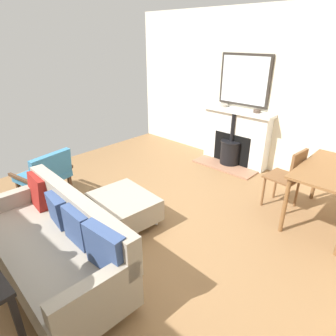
# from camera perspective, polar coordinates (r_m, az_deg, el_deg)

# --- Properties ---
(ground_plane) EXTENTS (5.80, 5.25, 0.01)m
(ground_plane) POSITION_cam_1_polar(r_m,az_deg,el_deg) (3.67, -8.24, -11.94)
(ground_plane) COLOR olive
(wall_left) EXTENTS (0.12, 5.25, 2.63)m
(wall_left) POSITION_cam_1_polar(r_m,az_deg,el_deg) (5.31, 16.66, 14.40)
(wall_left) COLOR silver
(wall_left) RESTS_ON ground
(fireplace) EXTENTS (0.64, 1.31, 1.00)m
(fireplace) POSITION_cam_1_polar(r_m,az_deg,el_deg) (5.40, 13.02, 5.34)
(fireplace) COLOR #93664C
(fireplace) RESTS_ON ground
(mirror_over_mantel) EXTENTS (0.04, 0.93, 0.86)m
(mirror_over_mantel) POSITION_cam_1_polar(r_m,az_deg,el_deg) (5.28, 14.90, 16.46)
(mirror_over_mantel) COLOR #2D2823
(mantel_bowl_near) EXTENTS (0.15, 0.15, 0.05)m
(mantel_bowl_near) POSITION_cam_1_polar(r_m,az_deg,el_deg) (5.43, 10.98, 12.11)
(mantel_bowl_near) COLOR #9E9384
(mantel_bowl_near) RESTS_ON fireplace
(mantel_bowl_far) EXTENTS (0.12, 0.12, 0.05)m
(mantel_bowl_far) POSITION_cam_1_polar(r_m,az_deg,el_deg) (5.12, 17.20, 10.73)
(mantel_bowl_far) COLOR #47382D
(mantel_bowl_far) RESTS_ON fireplace
(sofa) EXTENTS (0.87, 1.91, 0.81)m
(sofa) POSITION_cam_1_polar(r_m,az_deg,el_deg) (3.05, -21.29, -13.88)
(sofa) COLOR #B2B2B7
(sofa) RESTS_ON ground
(ottoman) EXTENTS (0.72, 0.86, 0.37)m
(ottoman) POSITION_cam_1_polar(r_m,az_deg,el_deg) (3.68, -8.69, -7.49)
(ottoman) COLOR #B2B2B7
(ottoman) RESTS_ON ground
(armchair_accent) EXTENTS (0.76, 0.68, 0.75)m
(armchair_accent) POSITION_cam_1_polar(r_m,az_deg,el_deg) (4.39, -23.03, -0.94)
(armchair_accent) COLOR #4C3321
(armchair_accent) RESTS_ON ground
(dining_table) EXTENTS (1.17, 0.72, 0.75)m
(dining_table) POSITION_cam_1_polar(r_m,az_deg,el_deg) (3.94, 29.93, -1.53)
(dining_table) COLOR brown
(dining_table) RESTS_ON ground
(dining_chair_near_fireplace) EXTENTS (0.43, 0.43, 0.87)m
(dining_chair_near_fireplace) POSITION_cam_1_polar(r_m,az_deg,el_deg) (4.10, 22.89, -1.23)
(dining_chair_near_fireplace) COLOR brown
(dining_chair_near_fireplace) RESTS_ON ground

